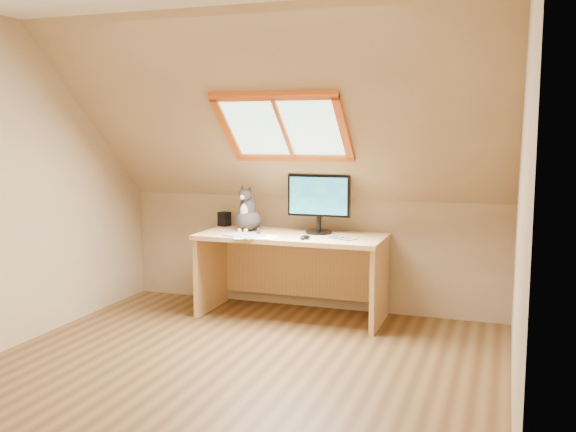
% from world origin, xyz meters
% --- Properties ---
extents(ground, '(3.50, 3.50, 0.00)m').
position_xyz_m(ground, '(0.00, 0.00, 0.00)').
color(ground, brown).
rests_on(ground, ground).
extents(room_shell, '(3.52, 3.52, 2.41)m').
position_xyz_m(room_shell, '(0.00, -0.09, 1.43)').
color(room_shell, tan).
rests_on(room_shell, ground).
extents(desk, '(1.58, 0.69, 0.72)m').
position_xyz_m(desk, '(-0.05, 1.45, 0.50)').
color(desk, '#E2BB6B').
rests_on(desk, ground).
extents(monitor, '(0.54, 0.23, 0.50)m').
position_xyz_m(monitor, '(0.15, 1.50, 1.01)').
color(monitor, black).
rests_on(monitor, desk).
extents(cat, '(0.26, 0.30, 0.41)m').
position_xyz_m(cat, '(-0.48, 1.45, 0.87)').
color(cat, '#3B3634').
rests_on(cat, desk).
extents(desk_speaker, '(0.12, 0.12, 0.13)m').
position_xyz_m(desk_speaker, '(-0.79, 1.63, 0.79)').
color(desk_speaker, black).
rests_on(desk_speaker, desk).
extents(graphics_tablet, '(0.36, 0.31, 0.01)m').
position_xyz_m(graphics_tablet, '(-0.39, 1.14, 0.73)').
color(graphics_tablet, '#B2B2B7').
rests_on(graphics_tablet, desk).
extents(mouse, '(0.09, 0.12, 0.03)m').
position_xyz_m(mouse, '(0.14, 1.16, 0.74)').
color(mouse, black).
rests_on(mouse, desk).
extents(papers, '(0.35, 0.30, 0.01)m').
position_xyz_m(papers, '(-0.21, 1.12, 0.72)').
color(papers, white).
rests_on(papers, desk).
extents(cables, '(0.51, 0.26, 0.01)m').
position_xyz_m(cables, '(0.32, 1.26, 0.73)').
color(cables, silver).
rests_on(cables, desk).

